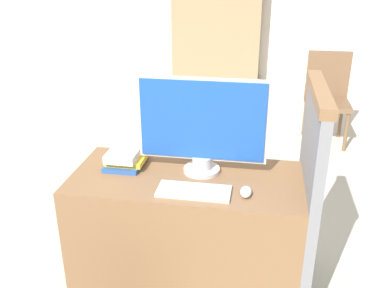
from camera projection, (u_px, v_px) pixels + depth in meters
The scene contains 8 objects.
desk at pixel (187, 237), 2.36m from camera, with size 1.19×0.57×0.76m.
carrel_divider at pixel (306, 202), 2.20m from camera, with size 0.07×0.67×1.25m.
monitor at pixel (202, 126), 2.16m from camera, with size 0.66×0.19×0.51m.
keyboard at pixel (194, 191), 2.05m from camera, with size 0.35×0.15×0.02m.
mouse at pixel (246, 192), 2.02m from camera, with size 0.05×0.10×0.04m.
book_stack at pixel (126, 157), 2.32m from camera, with size 0.20×0.26×0.09m.
far_chair at pixel (327, 94), 4.44m from camera, with size 0.44×0.44×0.93m.
bookshelf_far at pixel (217, 14), 6.43m from camera, with size 1.34×0.32×2.10m.
Camera 1 is at (0.36, -1.65, 1.78)m, focal length 40.00 mm.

